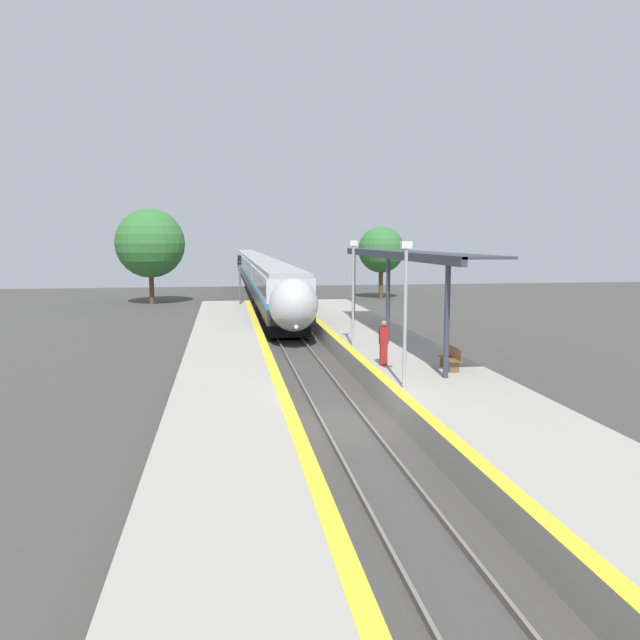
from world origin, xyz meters
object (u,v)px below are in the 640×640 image
(train, at_px, (257,270))
(person_waiting, at_px, (384,342))
(railway_signal, at_px, (240,279))
(lamppost_near, at_px, (405,304))
(lamppost_mid, at_px, (353,285))
(platform_bench, at_px, (452,358))

(train, bearing_deg, person_waiting, -87.14)
(train, xyz_separation_m, person_waiting, (2.49, -49.98, -0.40))
(railway_signal, height_order, lamppost_near, lamppost_near)
(railway_signal, bearing_deg, lamppost_mid, -76.35)
(train, xyz_separation_m, railway_signal, (-2.57, -25.37, 0.56))
(person_waiting, bearing_deg, railway_signal, 101.63)
(railway_signal, relative_size, lamppost_near, 0.95)
(train, bearing_deg, railway_signal, -95.79)
(platform_bench, distance_m, lamppost_near, 4.40)
(train, height_order, lamppost_near, lamppost_near)
(person_waiting, relative_size, lamppost_near, 0.37)
(platform_bench, distance_m, lamppost_mid, 7.00)
(lamppost_near, xyz_separation_m, lamppost_mid, (0.00, 8.59, 0.00))
(person_waiting, distance_m, railway_signal, 25.15)
(train, relative_size, lamppost_mid, 16.72)
(railway_signal, height_order, lamppost_mid, lamppost_mid)
(train, height_order, lamppost_mid, lamppost_mid)
(platform_bench, xyz_separation_m, lamppost_near, (-2.65, -2.57, 2.40))
(lamppost_mid, bearing_deg, railway_signal, 103.65)
(train, relative_size, platform_bench, 56.94)
(person_waiting, relative_size, lamppost_mid, 0.37)
(train, relative_size, person_waiting, 45.59)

